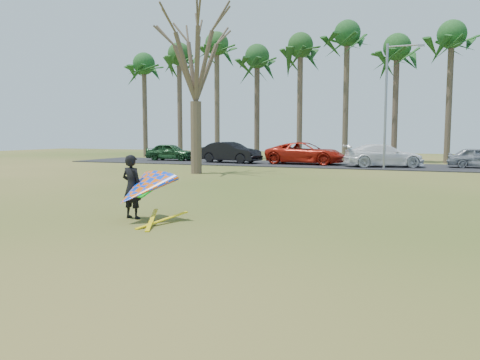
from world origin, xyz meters
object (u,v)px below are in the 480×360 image
at_px(car_3, 384,155).
at_px(kite_flyer, 140,189).
at_px(bare_tree_left, 195,54).
at_px(car_1, 230,152).
at_px(car_2, 305,153).
at_px(streetlight, 388,100).
at_px(car_0, 170,152).
at_px(car_4, 480,158).

xyz_separation_m(car_3, kite_flyer, (-4.27, -23.13, 0.01)).
relative_size(car_3, kite_flyer, 2.25).
relative_size(bare_tree_left, kite_flyer, 4.06).
relative_size(car_1, car_2, 0.84).
bearing_deg(car_2, streetlight, -114.03).
relative_size(car_0, car_4, 1.05).
height_order(car_2, car_3, car_2).
xyz_separation_m(car_1, car_3, (11.66, -0.37, -0.03)).
distance_m(car_3, kite_flyer, 23.52).
bearing_deg(bare_tree_left, car_3, 42.98).
bearing_deg(car_3, kite_flyer, 150.69).
distance_m(car_0, kite_flyer, 28.01).
bearing_deg(kite_flyer, bare_tree_left, 111.52).
relative_size(streetlight, kite_flyer, 3.35).
height_order(car_1, car_2, car_2).
relative_size(bare_tree_left, car_1, 1.96).
bearing_deg(car_0, kite_flyer, -154.28).
distance_m(bare_tree_left, car_1, 11.41).
distance_m(bare_tree_left, streetlight, 12.58).
bearing_deg(bare_tree_left, kite_flyer, -68.48).
xyz_separation_m(bare_tree_left, streetlight, (10.16, 7.00, -2.45)).
bearing_deg(car_1, car_4, -78.18).
xyz_separation_m(car_0, car_2, (12.00, -0.63, 0.10)).
xyz_separation_m(streetlight, car_0, (-18.09, 3.57, -3.68)).
bearing_deg(car_1, kite_flyer, -153.48).
distance_m(bare_tree_left, car_3, 14.70).
relative_size(bare_tree_left, car_3, 1.81).
relative_size(bare_tree_left, car_4, 2.41).
height_order(car_0, kite_flyer, kite_flyer).
bearing_deg(streetlight, car_4, 30.49).
bearing_deg(car_0, car_1, -103.03).
height_order(streetlight, car_0, streetlight).
relative_size(streetlight, car_1, 1.62).
relative_size(car_2, car_4, 1.46).
height_order(car_1, car_3, car_1).
relative_size(bare_tree_left, streetlight, 1.21).
relative_size(car_1, car_3, 0.92).
height_order(bare_tree_left, streetlight, bare_tree_left).
bearing_deg(car_0, car_4, -93.50).
distance_m(streetlight, kite_flyer, 21.81).
bearing_deg(car_1, streetlight, -92.65).
bearing_deg(car_0, car_3, -97.63).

